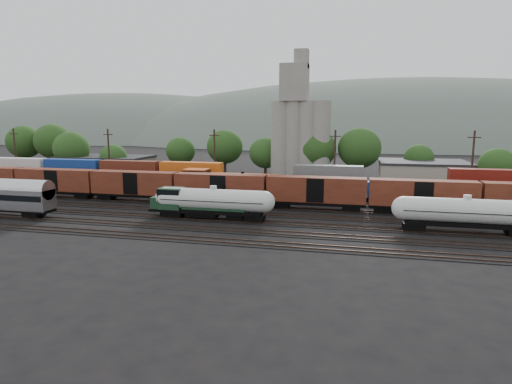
% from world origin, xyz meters
% --- Properties ---
extents(ground, '(600.00, 600.00, 0.00)m').
position_xyz_m(ground, '(0.00, 0.00, 0.00)').
color(ground, black).
extents(tracks, '(180.00, 33.20, 0.20)m').
position_xyz_m(tracks, '(0.00, 0.00, 0.05)').
color(tracks, black).
rests_on(tracks, ground).
extents(green_locomotive, '(15.27, 2.69, 4.04)m').
position_xyz_m(green_locomotive, '(-5.43, -5.00, 2.33)').
color(green_locomotive, black).
rests_on(green_locomotive, ground).
extents(tank_car_a, '(17.30, 3.10, 4.53)m').
position_xyz_m(tank_car_a, '(-2.91, -5.00, 2.69)').
color(tank_car_a, silver).
rests_on(tank_car_a, ground).
extents(tank_car_b, '(17.39, 3.11, 4.56)m').
position_xyz_m(tank_car_b, '(29.36, -5.00, 2.71)').
color(tank_car_b, silver).
rests_on(tank_car_b, ground).
extents(orange_locomotive, '(20.07, 3.35, 5.02)m').
position_xyz_m(orange_locomotive, '(-6.26, 10.00, 2.84)').
color(orange_locomotive, black).
rests_on(orange_locomotive, ground).
extents(boxcar_string, '(184.40, 2.90, 4.20)m').
position_xyz_m(boxcar_string, '(17.93, 5.00, 3.12)').
color(boxcar_string, black).
rests_on(boxcar_string, ground).
extents(container_wall, '(186.92, 2.60, 5.80)m').
position_xyz_m(container_wall, '(7.81, 15.00, 2.71)').
color(container_wall, black).
rests_on(container_wall, ground).
extents(grain_silo, '(13.40, 5.00, 29.00)m').
position_xyz_m(grain_silo, '(3.28, 36.00, 11.26)').
color(grain_silo, gray).
rests_on(grain_silo, ground).
extents(industrial_sheds, '(119.38, 17.26, 5.10)m').
position_xyz_m(industrial_sheds, '(6.63, 35.25, 2.56)').
color(industrial_sheds, '#9E937F').
rests_on(industrial_sheds, ground).
extents(tree_band, '(164.77, 22.10, 13.53)m').
position_xyz_m(tree_band, '(-3.72, 38.38, 7.17)').
color(tree_band, black).
rests_on(tree_band, ground).
extents(utility_poles, '(122.20, 0.36, 12.00)m').
position_xyz_m(utility_poles, '(0.00, 22.00, 6.21)').
color(utility_poles, black).
rests_on(utility_poles, ground).
extents(distant_hills, '(860.00, 286.00, 130.00)m').
position_xyz_m(distant_hills, '(23.92, 260.00, -20.56)').
color(distant_hills, '#59665B').
rests_on(distant_hills, ground).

